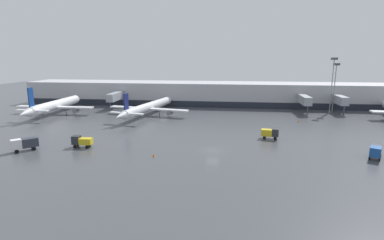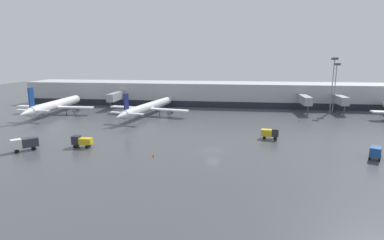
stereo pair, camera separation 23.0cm
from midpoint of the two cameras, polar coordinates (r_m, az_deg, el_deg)
name	(u,v)px [view 2 (the right image)]	position (r m, az deg, el deg)	size (l,w,h in m)	color
ground_plane	(212,150)	(63.08, 4.03, -5.81)	(320.00, 320.00, 0.00)	#424449
terminal_building	(222,94)	(122.76, 5.86, 5.00)	(160.00, 28.42, 9.00)	#B2B2B7
parked_jet_0	(55,105)	(112.15, -24.58, 2.56)	(26.74, 36.11, 10.28)	white
parked_jet_1	(148,107)	(100.63, -8.24, 2.45)	(27.88, 38.44, 8.90)	silver
service_truck_0	(376,151)	(67.45, 31.68, -5.07)	(3.44, 4.34, 2.49)	#19478C
service_truck_1	(25,143)	(71.41, -29.18, -3.88)	(4.72, 4.75, 2.66)	#2D333D
service_truck_2	(82,141)	(69.01, -20.20, -3.74)	(4.31, 1.87, 2.52)	gold
service_truck_3	(270,133)	(73.64, 14.73, -2.38)	(4.22, 2.30, 2.51)	gold
traffic_cone_0	(112,112)	(106.98, -14.97, 1.39)	(0.39, 0.39, 0.71)	orange
traffic_cone_1	(153,155)	(59.55, -7.25, -6.64)	(0.49, 0.49, 0.64)	orange
traffic_cone_2	(299,121)	(95.61, 19.79, -0.13)	(0.43, 0.43, 0.73)	orange
apron_light_mast_0	(334,70)	(114.08, 25.44, 8.65)	(1.80, 1.80, 18.98)	gray
apron_light_mast_1	(336,73)	(116.62, 25.83, 8.02)	(1.80, 1.80, 17.10)	gray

